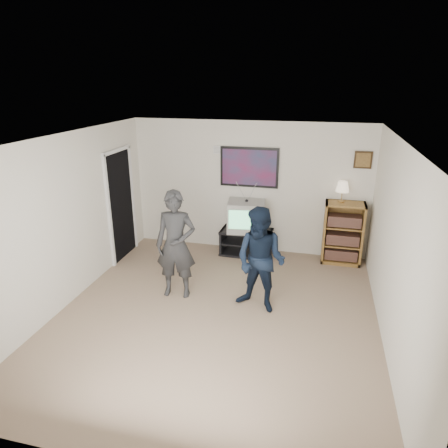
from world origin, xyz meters
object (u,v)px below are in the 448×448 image
at_px(person_short, 261,260).
at_px(crt_television, 246,216).
at_px(bookshelf, 343,233).
at_px(media_stand, 246,242).
at_px(person_tall, 176,245).

bearing_deg(person_short, crt_television, 123.38).
bearing_deg(person_short, bookshelf, 74.71).
height_order(media_stand, person_tall, person_tall).
height_order(person_tall, person_short, person_tall).
bearing_deg(media_stand, crt_television, -178.13).
height_order(crt_television, person_tall, person_tall).
bearing_deg(bookshelf, crt_television, -178.39).
relative_size(crt_television, person_tall, 0.40).
bearing_deg(bookshelf, media_stand, -178.37).
distance_m(crt_television, person_short, 1.97).
xyz_separation_m(media_stand, crt_television, (-0.01, 0.00, 0.53)).
height_order(media_stand, bookshelf, bookshelf).
bearing_deg(bookshelf, person_short, -122.09).
bearing_deg(person_short, person_tall, -167.94).
height_order(crt_television, person_short, person_short).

